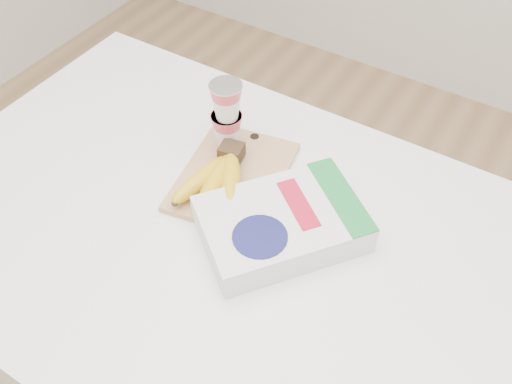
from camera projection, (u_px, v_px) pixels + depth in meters
room at (207, 61)px, 0.83m from camera, size 4.00×4.00×4.00m
table at (228, 345)px, 1.47m from camera, size 1.28×0.86×0.96m
cutting_board at (233, 176)px, 1.20m from camera, size 0.25×0.31×0.01m
bananas at (218, 178)px, 1.15m from camera, size 0.15×0.21×0.07m
yogurt_stack at (227, 114)px, 1.19m from camera, size 0.07×0.07×0.16m
cereal_box at (282, 224)px, 1.08m from camera, size 0.34×0.36×0.07m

